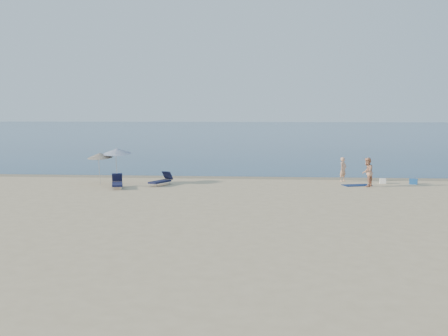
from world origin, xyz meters
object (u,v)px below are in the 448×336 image
object	(u,v)px
person_left	(343,169)
person_right	(367,172)
umbrella_near	(117,151)
blue_cooler	(413,181)

from	to	relation	value
person_left	person_right	bearing A→B (deg)	-113.08
umbrella_near	blue_cooler	bearing A→B (deg)	14.53
person_right	blue_cooler	xyz separation A→B (m)	(3.03, 1.32, -0.70)
person_right	blue_cooler	world-z (taller)	person_right
blue_cooler	umbrella_near	distance (m)	18.32
person_left	blue_cooler	size ratio (longest dim) A/B	3.20
person_left	umbrella_near	distance (m)	14.28
person_left	person_right	world-z (taller)	person_right
person_left	blue_cooler	world-z (taller)	person_left
blue_cooler	umbrella_near	size ratio (longest dim) A/B	0.21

